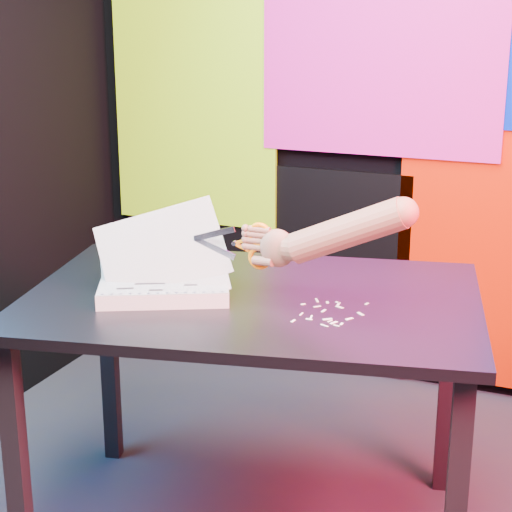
% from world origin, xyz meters
% --- Properties ---
extents(room, '(3.01, 3.01, 2.71)m').
position_xyz_m(room, '(0.00, 0.00, 1.35)').
color(room, '#2D2D2F').
rests_on(room, ground).
extents(backdrop, '(2.88, 0.05, 2.08)m').
position_xyz_m(backdrop, '(0.06, 1.46, 0.96)').
color(backdrop, '#C11A01').
rests_on(backdrop, ground).
extents(work_table, '(1.39, 1.07, 0.75)m').
position_xyz_m(work_table, '(-0.27, 0.25, 0.66)').
color(work_table, black).
rests_on(work_table, ground).
extents(printout_stack, '(0.44, 0.39, 0.27)m').
position_xyz_m(printout_stack, '(-0.50, 0.16, 0.78)').
color(printout_stack, beige).
rests_on(printout_stack, work_table).
extents(scissors, '(0.23, 0.01, 0.13)m').
position_xyz_m(scissors, '(-0.26, 0.24, 0.90)').
color(scissors, silver).
rests_on(scissors, printout_stack).
extents(hand_forearm, '(0.46, 0.09, 0.22)m').
position_xyz_m(hand_forearm, '(-0.03, 0.24, 0.95)').
color(hand_forearm, '#9E5244').
rests_on(hand_forearm, work_table).
extents(paper_clippings, '(0.18, 0.21, 0.00)m').
position_xyz_m(paper_clippings, '(-0.03, 0.19, 0.75)').
color(paper_clippings, white).
rests_on(paper_clippings, work_table).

